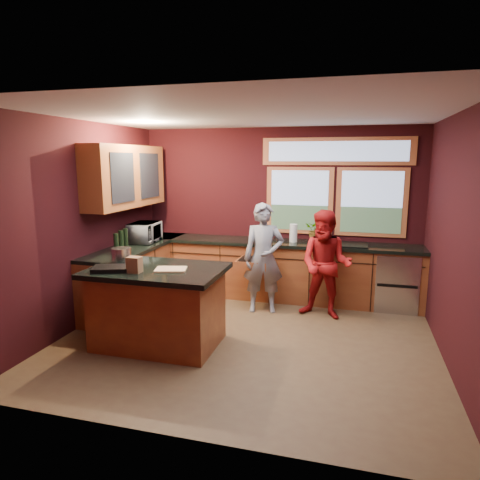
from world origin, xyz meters
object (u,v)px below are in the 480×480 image
at_px(stock_pot, 121,255).
at_px(person_grey, 264,258).
at_px(cutting_board, 171,269).
at_px(person_red, 326,265).
at_px(island, 158,306).

bearing_deg(stock_pot, person_grey, 40.86).
bearing_deg(cutting_board, person_red, 42.01).
distance_m(island, person_red, 2.36).
relative_size(island, person_red, 1.02).
bearing_deg(cutting_board, island, 165.96).
height_order(person_grey, stock_pot, person_grey).
distance_m(person_red, stock_pot, 2.74).
relative_size(island, person_grey, 0.97).
bearing_deg(cutting_board, person_grey, 63.11).
relative_size(person_grey, cutting_board, 4.55).
bearing_deg(person_red, cutting_board, -126.83).
bearing_deg(cutting_board, stock_pot, 165.07).
bearing_deg(island, stock_pot, 164.74).
relative_size(person_red, cutting_board, 4.34).
bearing_deg(stock_pot, person_red, 28.21).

